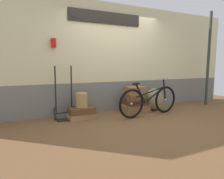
# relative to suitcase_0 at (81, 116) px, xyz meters

# --- Properties ---
(ground) EXTENTS (9.62, 5.20, 0.06)m
(ground) POSITION_rel_suitcase_0_xyz_m (1.07, -0.37, -0.09)
(ground) COLOR brown
(station_building) EXTENTS (7.62, 0.74, 2.75)m
(station_building) POSITION_rel_suitcase_0_xyz_m (1.08, 0.48, 1.32)
(station_building) COLOR slate
(station_building) RESTS_ON ground
(suitcase_0) EXTENTS (0.63, 0.42, 0.12)m
(suitcase_0) POSITION_rel_suitcase_0_xyz_m (0.00, 0.00, 0.00)
(suitcase_0) COLOR #9E754C
(suitcase_0) RESTS_ON ground
(suitcase_1) EXTENTS (0.58, 0.39, 0.14)m
(suitcase_1) POSITION_rel_suitcase_0_xyz_m (0.01, -0.01, 0.13)
(suitcase_1) COLOR brown
(suitcase_1) RESTS_ON suitcase_0
(suitcase_2) EXTENTS (0.69, 0.49, 0.19)m
(suitcase_2) POSITION_rel_suitcase_0_xyz_m (1.43, 0.01, 0.03)
(suitcase_2) COLOR olive
(suitcase_2) RESTS_ON ground
(suitcase_3) EXTENTS (0.57, 0.44, 0.13)m
(suitcase_3) POSITION_rel_suitcase_0_xyz_m (1.44, -0.01, 0.19)
(suitcase_3) COLOR #4C2D19
(suitcase_3) RESTS_ON suitcase_2
(suitcase_4) EXTENTS (0.45, 0.32, 0.15)m
(suitcase_4) POSITION_rel_suitcase_0_xyz_m (1.43, -0.01, 0.33)
(suitcase_4) COLOR brown
(suitcase_4) RESTS_ON suitcase_3
(suitcase_5) EXTENTS (0.52, 0.36, 0.19)m
(suitcase_5) POSITION_rel_suitcase_0_xyz_m (1.45, 0.03, 0.50)
(suitcase_5) COLOR olive
(suitcase_5) RESTS_ON suitcase_4
(wicker_basket) EXTENTS (0.27, 0.27, 0.33)m
(wicker_basket) POSITION_rel_suitcase_0_xyz_m (0.02, 0.01, 0.36)
(wicker_basket) COLOR #A8844C
(wicker_basket) RESTS_ON suitcase_1
(luggage_trolley) EXTENTS (0.43, 0.36, 1.19)m
(luggage_trolley) POSITION_rel_suitcase_0_xyz_m (-0.35, 0.12, 0.21)
(luggage_trolley) COLOR black
(luggage_trolley) RESTS_ON ground
(burlap_sack) EXTENTS (0.49, 0.42, 0.59)m
(burlap_sack) POSITION_rel_suitcase_0_xyz_m (2.01, -0.02, 0.23)
(burlap_sack) COLOR #9E8966
(burlap_sack) RESTS_ON ground
(bicycle) EXTENTS (1.74, 0.46, 0.89)m
(bicycle) POSITION_rel_suitcase_0_xyz_m (1.56, -0.42, 0.30)
(bicycle) COLOR black
(bicycle) RESTS_ON ground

